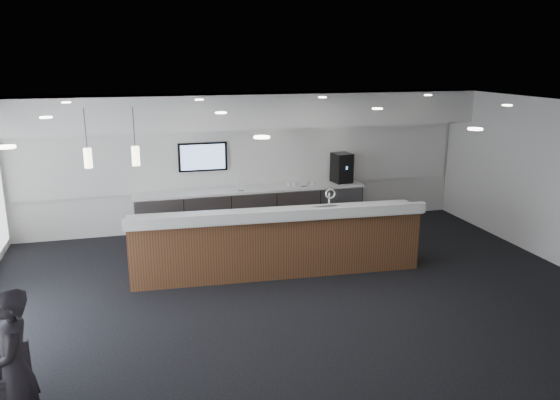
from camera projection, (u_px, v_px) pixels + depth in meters
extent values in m
plane|color=black|center=(300.00, 297.00, 8.75)|extent=(10.00, 10.00, 0.00)
cube|color=black|center=(302.00, 109.00, 7.98)|extent=(10.00, 8.00, 0.02)
cube|color=silver|center=(248.00, 161.00, 12.10)|extent=(10.00, 0.02, 3.00)
cube|color=white|center=(251.00, 110.00, 11.38)|extent=(10.00, 0.90, 0.70)
cube|color=white|center=(248.00, 156.00, 12.04)|extent=(9.80, 0.06, 1.40)
cube|color=gray|center=(252.00, 210.00, 12.03)|extent=(5.00, 0.60, 0.90)
cube|color=white|center=(251.00, 190.00, 11.91)|extent=(5.06, 0.66, 0.05)
cylinder|color=silver|center=(160.00, 219.00, 11.21)|extent=(0.60, 0.02, 0.02)
cylinder|color=silver|center=(208.00, 216.00, 11.47)|extent=(0.60, 0.02, 0.02)
cylinder|color=silver|center=(255.00, 212.00, 11.72)|extent=(0.60, 0.02, 0.02)
cylinder|color=silver|center=(299.00, 209.00, 11.97)|extent=(0.60, 0.02, 0.02)
cylinder|color=silver|center=(342.00, 206.00, 12.22)|extent=(0.60, 0.02, 0.02)
cube|color=black|center=(203.00, 157.00, 11.72)|extent=(1.05, 0.07, 0.62)
cube|color=blue|center=(203.00, 157.00, 11.68)|extent=(0.95, 0.01, 0.54)
cylinder|color=beige|center=(136.00, 157.00, 8.31)|extent=(0.12, 0.12, 0.30)
cylinder|color=beige|center=(87.00, 159.00, 8.13)|extent=(0.12, 0.12, 0.30)
cube|color=#55281C|center=(277.00, 244.00, 9.63)|extent=(5.09, 1.01, 1.05)
cube|color=white|center=(277.00, 214.00, 9.49)|extent=(5.17, 1.09, 0.06)
cube|color=white|center=(282.00, 216.00, 9.09)|extent=(5.13, 0.42, 0.18)
cylinder|color=silver|center=(329.00, 200.00, 9.73)|extent=(0.04, 0.04, 0.28)
torus|color=silver|center=(330.00, 194.00, 9.64)|extent=(0.19, 0.04, 0.19)
cube|color=black|center=(342.00, 168.00, 12.42)|extent=(0.44, 0.48, 0.67)
cube|color=silver|center=(345.00, 184.00, 12.28)|extent=(0.24, 0.12, 0.02)
cube|color=white|center=(241.00, 186.00, 11.68)|extent=(0.15, 0.02, 0.20)
cube|color=white|center=(303.00, 182.00, 12.06)|extent=(0.17, 0.05, 0.22)
imported|color=black|center=(15.00, 368.00, 5.29)|extent=(0.45, 0.63, 1.62)
imported|color=white|center=(313.00, 183.00, 12.18)|extent=(0.11, 0.11, 0.10)
imported|color=white|center=(307.00, 183.00, 12.15)|extent=(0.15, 0.15, 0.10)
imported|color=white|center=(301.00, 184.00, 12.11)|extent=(0.13, 0.13, 0.10)
imported|color=white|center=(295.00, 184.00, 12.08)|extent=(0.14, 0.14, 0.10)
imported|color=white|center=(289.00, 185.00, 12.04)|extent=(0.15, 0.15, 0.10)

